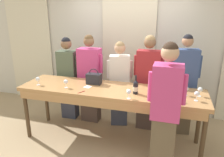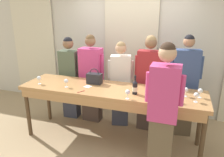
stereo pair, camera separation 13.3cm
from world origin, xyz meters
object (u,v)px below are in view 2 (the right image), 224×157
Objects in this scene: guest_navy_coat at (184,86)px; wine_glass_front_left at (66,81)px; handbag at (94,78)px; wine_glass_back_left at (200,91)px; guest_olive_jacket at (70,77)px; host_pouring at (163,113)px; guest_cream_sweater at (120,83)px; wine_glass_center_mid at (186,90)px; wine_bottle at (135,87)px; guest_pink_top at (91,79)px; tasting_bar at (110,94)px; wine_glass_front_right at (176,95)px; wine_glass_back_mid at (39,78)px; wine_glass_center_left at (128,92)px; wine_glass_center_right at (163,96)px; guest_striped_shirt at (149,83)px; wine_glass_front_mid at (196,95)px.

wine_glass_front_left is at bearing -157.94° from guest_navy_coat.
wine_glass_back_left is (1.73, -0.10, 0.01)m from handbag.
wine_glass_back_left is at bearing -12.46° from guest_olive_jacket.
host_pouring reaches higher than guest_olive_jacket.
guest_cream_sweater reaches higher than wine_glass_front_left.
guest_navy_coat is at bearing 91.71° from wine_glass_center_mid.
guest_pink_top is at bearing 145.72° from wine_bottle.
wine_glass_front_right is at bearing -10.88° from tasting_bar.
wine_glass_front_right is 2.30m from wine_glass_back_mid.
wine_bottle reaches higher than wine_glass_center_left.
guest_navy_coat is 1.24m from host_pouring.
wine_glass_center_left is 1.00× the size of wine_glass_center_right.
wine_glass_front_right is at bearing -15.02° from handbag.
wine_glass_front_right is 1.00× the size of wine_glass_center_mid.
wine_glass_back_mid is 2.22m from host_pouring.
wine_bottle is 1.69m from wine_glass_back_mid.
handbag reaches higher than wine_glass_front_left.
tasting_bar is 0.87m from guest_pink_top.
guest_olive_jacket is at bearing 77.30° from wine_glass_back_mid.
wine_glass_front_left is at bearing -133.53° from guest_cream_sweater.
wine_glass_center_mid and wine_glass_back_mid have the same top height.
wine_glass_back_left is 0.82m from host_pouring.
wine_glass_center_right and wine_glass_back_left have the same top height.
wine_glass_center_right is at bearing -3.22° from wine_glass_back_mid.
guest_cream_sweater is at bearing 31.62° from wine_glass_back_mid.
guest_olive_jacket is 1.62m from guest_striped_shirt.
wine_glass_center_right is 0.97m from guest_striped_shirt.
wine_glass_front_mid and wine_glass_center_mid have the same top height.
guest_pink_top reaches higher than tasting_bar.
wine_glass_center_mid is at bearing -17.55° from guest_pink_top.
wine_bottle is 1.02m from guest_navy_coat.
wine_glass_center_mid is 0.09× the size of guest_cream_sweater.
handbag is 1.69m from wine_glass_front_mid.
wine_glass_back_mid is (-1.63, 0.15, -0.00)m from wine_glass_center_left.
tasting_bar is 11.19× the size of handbag.
wine_glass_front_left is 1.77m from wine_glass_front_right.
handbag is 1.44m from wine_glass_front_right.
wine_glass_center_left is 0.62m from host_pouring.
wine_glass_center_right is at bearing -155.86° from wine_glass_front_right.
wine_glass_center_right is at bearing -24.45° from guest_olive_jacket.
wine_glass_center_mid is 2.44m from wine_glass_back_mid.
wine_glass_center_left is at bearing 151.68° from host_pouring.
wine_glass_center_left is at bearing -33.52° from handbag.
wine_glass_front_right and wine_glass_center_right have the same top height.
wine_glass_front_right is at bearing -162.47° from wine_glass_front_mid.
guest_pink_top is at bearing 164.66° from wine_glass_back_left.
handbag is 1.90× the size of wine_glass_back_mid.
wine_glass_back_mid is (-2.58, -0.04, -0.00)m from wine_glass_front_mid.
wine_glass_center_right is (-0.44, -0.16, -0.00)m from wine_glass_front_mid.
guest_cream_sweater is (-1.04, 0.82, -0.20)m from wine_glass_front_right.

